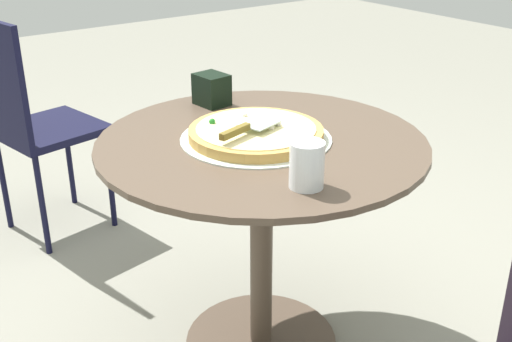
% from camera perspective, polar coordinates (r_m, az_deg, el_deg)
% --- Properties ---
extents(ground_plane, '(10.00, 10.00, 0.00)m').
position_cam_1_polar(ground_plane, '(2.14, 0.45, -15.04)').
color(ground_plane, gray).
extents(patio_table, '(0.93, 0.93, 0.71)m').
position_cam_1_polar(patio_table, '(1.86, 0.50, -2.44)').
color(patio_table, brown).
rests_on(patio_table, ground).
extents(pizza_on_tray, '(0.42, 0.42, 0.05)m').
position_cam_1_polar(pizza_on_tray, '(1.78, -0.00, 3.36)').
color(pizza_on_tray, silver).
rests_on(pizza_on_tray, patio_table).
extents(pizza_server, '(0.11, 0.22, 0.02)m').
position_cam_1_polar(pizza_server, '(1.72, -0.83, 3.90)').
color(pizza_server, silver).
rests_on(pizza_server, pizza_on_tray).
extents(drinking_cup, '(0.08, 0.08, 0.11)m').
position_cam_1_polar(drinking_cup, '(1.49, 4.55, 0.56)').
color(drinking_cup, white).
rests_on(drinking_cup, patio_table).
extents(napkin_dispenser, '(0.11, 0.09, 0.10)m').
position_cam_1_polar(napkin_dispenser, '(2.06, -3.97, 7.26)').
color(napkin_dispenser, black).
rests_on(napkin_dispenser, patio_table).
extents(patio_chair_near, '(0.44, 0.44, 0.92)m').
position_cam_1_polar(patio_chair_near, '(2.67, -19.57, 4.74)').
color(patio_chair_near, black).
rests_on(patio_chair_near, ground).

